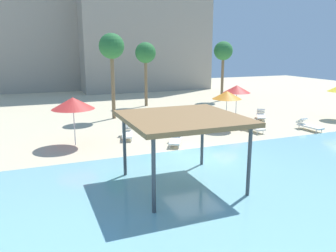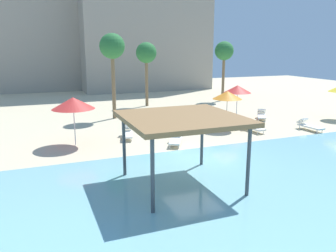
{
  "view_description": "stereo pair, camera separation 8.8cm",
  "coord_description": "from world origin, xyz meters",
  "px_view_note": "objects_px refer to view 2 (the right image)",
  "views": [
    {
      "loc": [
        -7.18,
        -14.47,
        5.41
      ],
      "look_at": [
        -0.57,
        2.0,
        1.3
      ],
      "focal_mm": 36.41,
      "sensor_mm": 36.0,
      "label": 1
    },
    {
      "loc": [
        -7.1,
        -14.5,
        5.41
      ],
      "look_at": [
        -0.57,
        2.0,
        1.3
      ],
      "focal_mm": 36.41,
      "sensor_mm": 36.0,
      "label": 2
    }
  ],
  "objects_px": {
    "lounge_chair_2": "(262,115)",
    "shade_pavilion": "(182,120)",
    "beach_umbrella_orange_2": "(227,95)",
    "lounge_chair_1": "(309,125)",
    "palm_tree_2": "(112,48)",
    "lounge_chair_0": "(127,133)",
    "beach_umbrella_red_0": "(73,103)",
    "palm_tree_0": "(146,54)",
    "palm_tree_1": "(224,52)",
    "lounge_chair_4": "(176,138)",
    "beach_umbrella_red_3": "(237,89)",
    "lounge_chair_3": "(252,126)"
  },
  "relations": [
    {
      "from": "palm_tree_1",
      "to": "palm_tree_2",
      "type": "relative_size",
      "value": 0.93
    },
    {
      "from": "beach_umbrella_red_3",
      "to": "palm_tree_1",
      "type": "bearing_deg",
      "value": 66.53
    },
    {
      "from": "beach_umbrella_red_0",
      "to": "lounge_chair_3",
      "type": "bearing_deg",
      "value": -4.27
    },
    {
      "from": "lounge_chair_0",
      "to": "lounge_chair_4",
      "type": "height_order",
      "value": "same"
    },
    {
      "from": "beach_umbrella_red_3",
      "to": "palm_tree_2",
      "type": "distance_m",
      "value": 10.06
    },
    {
      "from": "shade_pavilion",
      "to": "beach_umbrella_orange_2",
      "type": "height_order",
      "value": "shade_pavilion"
    },
    {
      "from": "beach_umbrella_red_0",
      "to": "lounge_chair_4",
      "type": "relative_size",
      "value": 1.4
    },
    {
      "from": "beach_umbrella_orange_2",
      "to": "lounge_chair_3",
      "type": "relative_size",
      "value": 1.33
    },
    {
      "from": "lounge_chair_2",
      "to": "shade_pavilion",
      "type": "bearing_deg",
      "value": -14.56
    },
    {
      "from": "shade_pavilion",
      "to": "beach_umbrella_red_0",
      "type": "xyz_separation_m",
      "value": [
        -3.25,
        7.46,
        -0.26
      ]
    },
    {
      "from": "palm_tree_0",
      "to": "lounge_chair_2",
      "type": "bearing_deg",
      "value": -55.45
    },
    {
      "from": "beach_umbrella_red_0",
      "to": "lounge_chair_3",
      "type": "relative_size",
      "value": 1.41
    },
    {
      "from": "lounge_chair_0",
      "to": "palm_tree_1",
      "type": "bearing_deg",
      "value": 144.67
    },
    {
      "from": "lounge_chair_2",
      "to": "palm_tree_1",
      "type": "distance_m",
      "value": 10.66
    },
    {
      "from": "lounge_chair_0",
      "to": "lounge_chair_1",
      "type": "distance_m",
      "value": 12.09
    },
    {
      "from": "palm_tree_1",
      "to": "palm_tree_2",
      "type": "bearing_deg",
      "value": -158.67
    },
    {
      "from": "lounge_chair_3",
      "to": "lounge_chair_4",
      "type": "bearing_deg",
      "value": -84.06
    },
    {
      "from": "shade_pavilion",
      "to": "palm_tree_2",
      "type": "bearing_deg",
      "value": 87.95
    },
    {
      "from": "beach_umbrella_orange_2",
      "to": "palm_tree_2",
      "type": "height_order",
      "value": "palm_tree_2"
    },
    {
      "from": "lounge_chair_0",
      "to": "lounge_chair_2",
      "type": "relative_size",
      "value": 1.04
    },
    {
      "from": "beach_umbrella_red_3",
      "to": "lounge_chair_1",
      "type": "xyz_separation_m",
      "value": [
        2.2,
        -5.39,
        -1.92
      ]
    },
    {
      "from": "beach_umbrella_red_3",
      "to": "lounge_chair_3",
      "type": "bearing_deg",
      "value": -109.81
    },
    {
      "from": "beach_umbrella_orange_2",
      "to": "palm_tree_2",
      "type": "relative_size",
      "value": 0.4
    },
    {
      "from": "beach_umbrella_red_3",
      "to": "palm_tree_2",
      "type": "xyz_separation_m",
      "value": [
        -9.01,
        3.23,
        3.09
      ]
    },
    {
      "from": "beach_umbrella_orange_2",
      "to": "beach_umbrella_red_0",
      "type": "bearing_deg",
      "value": -178.11
    },
    {
      "from": "beach_umbrella_orange_2",
      "to": "lounge_chair_0",
      "type": "bearing_deg",
      "value": 178.68
    },
    {
      "from": "lounge_chair_3",
      "to": "beach_umbrella_red_0",
      "type": "bearing_deg",
      "value": -98.3
    },
    {
      "from": "lounge_chair_0",
      "to": "palm_tree_0",
      "type": "height_order",
      "value": "palm_tree_0"
    },
    {
      "from": "shade_pavilion",
      "to": "lounge_chair_3",
      "type": "height_order",
      "value": "shade_pavilion"
    },
    {
      "from": "beach_umbrella_orange_2",
      "to": "lounge_chair_0",
      "type": "relative_size",
      "value": 1.3
    },
    {
      "from": "lounge_chair_1",
      "to": "palm_tree_2",
      "type": "xyz_separation_m",
      "value": [
        -11.21,
        8.62,
        5.01
      ]
    },
    {
      "from": "shade_pavilion",
      "to": "beach_umbrella_red_3",
      "type": "xyz_separation_m",
      "value": [
        9.52,
        10.83,
        -0.42
      ]
    },
    {
      "from": "beach_umbrella_orange_2",
      "to": "lounge_chair_1",
      "type": "bearing_deg",
      "value": -25.45
    },
    {
      "from": "beach_umbrella_orange_2",
      "to": "lounge_chair_2",
      "type": "relative_size",
      "value": 1.36
    },
    {
      "from": "lounge_chair_4",
      "to": "palm_tree_1",
      "type": "bearing_deg",
      "value": 169.96
    },
    {
      "from": "lounge_chair_4",
      "to": "beach_umbrella_red_0",
      "type": "bearing_deg",
      "value": -79.98
    },
    {
      "from": "shade_pavilion",
      "to": "lounge_chair_1",
      "type": "bearing_deg",
      "value": 24.9
    },
    {
      "from": "shade_pavilion",
      "to": "palm_tree_1",
      "type": "distance_m",
      "value": 23.13
    },
    {
      "from": "palm_tree_1",
      "to": "lounge_chair_3",
      "type": "bearing_deg",
      "value": -112.24
    },
    {
      "from": "lounge_chair_0",
      "to": "lounge_chair_2",
      "type": "bearing_deg",
      "value": 113.03
    },
    {
      "from": "beach_umbrella_red_0",
      "to": "palm_tree_0",
      "type": "relative_size",
      "value": 0.46
    },
    {
      "from": "lounge_chair_4",
      "to": "palm_tree_2",
      "type": "xyz_separation_m",
      "value": [
        -1.63,
        8.47,
        5.01
      ]
    },
    {
      "from": "beach_umbrella_red_3",
      "to": "lounge_chair_0",
      "type": "relative_size",
      "value": 1.28
    },
    {
      "from": "palm_tree_1",
      "to": "lounge_chair_1",
      "type": "bearing_deg",
      "value": -95.61
    },
    {
      "from": "beach_umbrella_red_3",
      "to": "beach_umbrella_orange_2",
      "type": "bearing_deg",
      "value": -132.18
    },
    {
      "from": "lounge_chair_2",
      "to": "beach_umbrella_red_0",
      "type": "bearing_deg",
      "value": -47.2
    },
    {
      "from": "palm_tree_0",
      "to": "beach_umbrella_red_0",
      "type": "bearing_deg",
      "value": -125.19
    },
    {
      "from": "lounge_chair_1",
      "to": "lounge_chair_2",
      "type": "bearing_deg",
      "value": -174.19
    },
    {
      "from": "beach_umbrella_red_0",
      "to": "lounge_chair_0",
      "type": "relative_size",
      "value": 1.38
    },
    {
      "from": "lounge_chair_4",
      "to": "shade_pavilion",
      "type": "bearing_deg",
      "value": 8.25
    }
  ]
}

